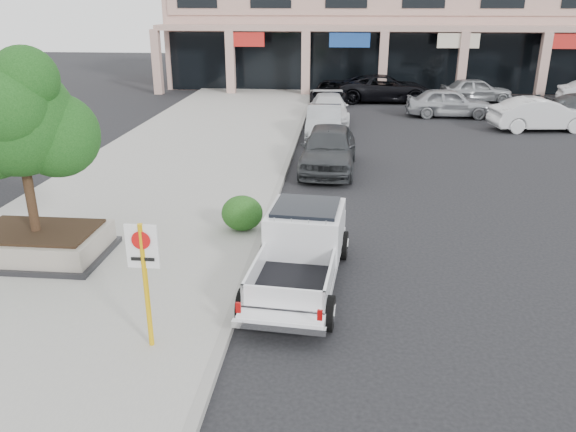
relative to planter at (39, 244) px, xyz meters
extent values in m
plane|color=black|center=(6.61, -0.85, -0.48)|extent=(120.00, 120.00, 0.00)
cube|color=gray|center=(1.11, 5.15, -0.40)|extent=(8.00, 52.00, 0.15)
cube|color=gray|center=(5.06, 5.15, -0.40)|extent=(0.20, 52.00, 0.15)
cube|color=tan|center=(14.61, 33.15, 4.02)|extent=(40.00, 10.00, 9.00)
cube|color=tan|center=(14.61, 27.05, 3.82)|extent=(40.00, 2.20, 0.35)
cube|color=tan|center=(-5.39, 26.20, 1.62)|extent=(0.55, 0.55, 4.20)
cube|color=black|center=(14.61, 28.10, 1.52)|extent=(39.20, 0.08, 3.90)
cube|color=black|center=(0.00, 0.00, -0.27)|extent=(3.20, 2.20, 0.12)
cube|color=gray|center=(0.00, 0.00, 0.04)|extent=(3.00, 2.00, 0.50)
cube|color=black|center=(0.00, 0.00, 0.32)|extent=(2.70, 1.70, 0.06)
cylinder|color=black|center=(0.00, 0.00, 1.45)|extent=(0.22, 0.22, 2.20)
sphere|color=#10390F|center=(0.00, 0.00, 2.95)|extent=(2.50, 2.50, 2.50)
sphere|color=#10390F|center=(0.70, 0.30, 2.55)|extent=(1.90, 1.90, 1.90)
sphere|color=#10390F|center=(-0.30, 0.50, 3.55)|extent=(1.60, 1.60, 1.60)
cylinder|color=#E4AC0C|center=(3.84, -3.36, 0.82)|extent=(0.09, 0.09, 2.30)
cube|color=white|center=(3.84, -3.36, 1.57)|extent=(0.55, 0.03, 0.78)
cylinder|color=red|center=(3.84, -3.39, 1.69)|extent=(0.32, 0.01, 0.32)
ellipsoid|color=#1D4012|center=(4.52, 2.13, 0.14)|extent=(1.10, 0.99, 0.93)
imported|color=#2E3033|center=(6.62, 8.61, 0.35)|extent=(2.14, 4.92, 1.65)
imported|color=#92969A|center=(6.27, 13.86, 0.25)|extent=(1.60, 4.44, 1.46)
imported|color=silver|center=(6.39, 17.68, 0.21)|extent=(2.23, 4.87, 1.38)
imported|color=black|center=(6.39, 23.81, 0.19)|extent=(2.70, 4.98, 1.33)
imported|color=#A1A3A8|center=(12.80, 19.67, 0.30)|extent=(4.54, 1.83, 1.55)
imported|color=silver|center=(16.65, 16.51, 0.31)|extent=(4.93, 2.29, 1.56)
imported|color=black|center=(9.69, 24.37, 0.35)|extent=(6.06, 3.02, 1.65)
imported|color=gray|center=(15.35, 24.85, 0.26)|extent=(4.52, 2.25, 1.48)
camera|label=1|loc=(7.05, -11.57, 5.34)|focal=35.00mm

